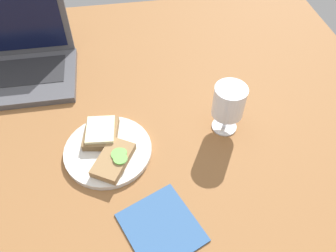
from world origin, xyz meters
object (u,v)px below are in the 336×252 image
object	(u,v)px
wine_glass	(229,103)
laptop	(11,62)
napkin	(161,227)
plate	(108,150)
sandwich_with_cucumber	(114,160)
sandwich_with_cheese	(101,132)

from	to	relation	value
wine_glass	laptop	distance (cm)	63.96
napkin	laptop	bearing A→B (deg)	123.37
laptop	napkin	distance (cm)	65.74
laptop	plate	bearing A→B (deg)	-52.16
plate	laptop	world-z (taller)	laptop
sandwich_with_cucumber	sandwich_with_cheese	world-z (taller)	sandwich_with_cheese
sandwich_with_cucumber	laptop	distance (cm)	46.85
plate	laptop	size ratio (longest dim) A/B	0.59
wine_glass	napkin	world-z (taller)	wine_glass
sandwich_with_cucumber	napkin	world-z (taller)	sandwich_with_cucumber
sandwich_with_cucumber	laptop	xyz separation A→B (cm)	(-27.52, 37.85, 2.16)
wine_glass	napkin	xyz separation A→B (cm)	(-20.06, -24.41, -8.56)
sandwich_with_cucumber	sandwich_with_cheese	distance (cm)	8.91
sandwich_with_cheese	laptop	bearing A→B (deg)	130.21
sandwich_with_cucumber	sandwich_with_cheese	size ratio (longest dim) A/B	1.18
sandwich_with_cheese	wine_glass	size ratio (longest dim) A/B	0.81
plate	napkin	size ratio (longest dim) A/B	1.39
sandwich_with_cheese	napkin	bearing A→B (deg)	-66.12
sandwich_with_cucumber	wine_glass	xyz separation A→B (cm)	(28.61, 7.48, 6.37)
plate	sandwich_with_cucumber	bearing A→B (deg)	-71.54
sandwich_with_cheese	wine_glass	distance (cm)	31.93
wine_glass	plate	bearing A→B (deg)	-173.85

